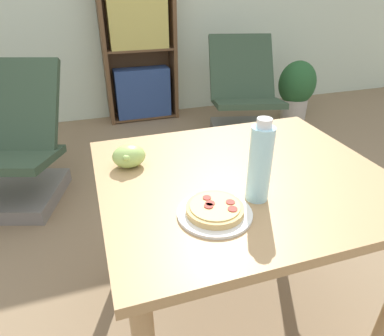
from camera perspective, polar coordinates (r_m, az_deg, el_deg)
ground_plane at (r=1.78m, az=4.30°, el=-19.99°), size 14.00×14.00×0.00m
dining_table at (r=1.30m, az=8.20°, el=-4.97°), size 1.02×0.88×0.73m
pizza_on_plate at (r=1.02m, az=3.83°, el=-7.11°), size 0.22×0.22×0.04m
grape_bunch at (r=1.28m, az=-10.48°, el=1.94°), size 0.12×0.10×0.08m
drink_bottle at (r=1.05m, az=11.51°, el=0.86°), size 0.07×0.07×0.27m
lounge_chair_near at (r=2.55m, az=-27.58°, el=1.15°), size 0.77×0.90×0.88m
lounge_chair_far at (r=3.29m, az=8.46°, el=10.17°), size 0.74×0.88×0.88m
bookshelf at (r=3.65m, az=-8.70°, el=18.08°), size 0.72×0.26×1.44m
potted_plant_floor at (r=3.85m, az=17.03°, el=12.57°), size 0.40×0.34×0.61m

